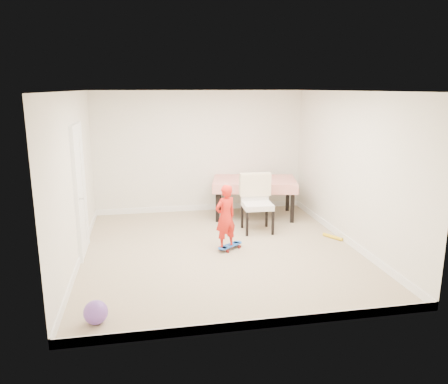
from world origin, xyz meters
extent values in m
plane|color=tan|center=(0.00, 0.00, 0.00)|extent=(5.00, 5.00, 0.00)
cube|color=silver|center=(0.00, 0.00, 2.58)|extent=(4.50, 5.00, 0.04)
cube|color=silver|center=(0.00, 2.48, 1.30)|extent=(4.50, 0.04, 2.60)
cube|color=silver|center=(0.00, -2.48, 1.30)|extent=(4.50, 0.04, 2.60)
cube|color=silver|center=(-2.23, 0.00, 1.30)|extent=(0.04, 5.00, 2.60)
cube|color=silver|center=(2.23, 0.00, 1.30)|extent=(0.04, 5.00, 2.60)
cube|color=white|center=(-2.22, 0.30, 1.02)|extent=(0.11, 0.94, 2.11)
cube|color=white|center=(0.00, 2.49, 0.06)|extent=(4.50, 0.02, 0.12)
cube|color=white|center=(0.00, -2.49, 0.06)|extent=(4.50, 0.02, 0.12)
cube|color=white|center=(-2.24, 0.00, 0.06)|extent=(0.02, 5.00, 0.12)
cube|color=white|center=(2.24, 0.00, 0.06)|extent=(0.02, 5.00, 0.12)
imported|color=red|center=(0.08, -0.01, 0.54)|extent=(0.47, 0.41, 1.08)
sphere|color=#7649B0|center=(-1.82, -2.04, 0.14)|extent=(0.28, 0.28, 0.28)
cylinder|color=yellow|center=(2.09, 0.19, 0.03)|extent=(0.25, 0.38, 0.06)
camera|label=1|loc=(-1.21, -6.78, 2.65)|focal=35.00mm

